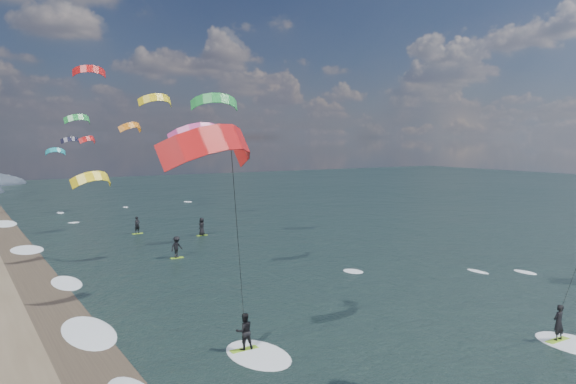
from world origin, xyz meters
TOP-DOWN VIEW (x-y plane):
  - wet_sand_strip at (-12.00, 10.00)m, footprint 3.00×240.00m
  - kitesurfer_near_b at (-7.86, 4.32)m, footprint 7.19×8.90m
  - far_kitesurfers at (1.09, 35.01)m, footprint 7.22×14.33m
  - bg_kite_field at (-0.42, 51.88)m, footprint 15.24×77.00m
  - shoreline_surf at (-10.80, 14.75)m, footprint 2.40×79.40m

SIDE VIEW (x-z plane):
  - shoreline_surf at x=-10.80m, z-range -0.06..0.06m
  - wet_sand_strip at x=-12.00m, z-range 0.00..0.01m
  - far_kitesurfers at x=1.09m, z-range 0.00..1.85m
  - kitesurfer_near_b at x=-7.86m, z-range 1.43..12.72m
  - bg_kite_field at x=-0.42m, z-range 5.73..17.45m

